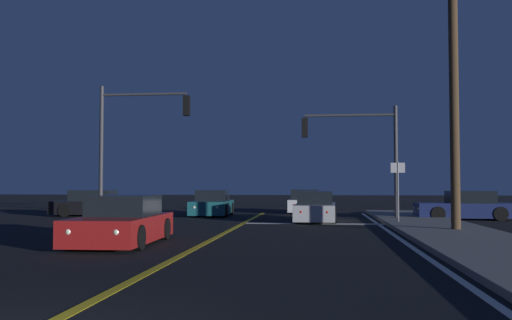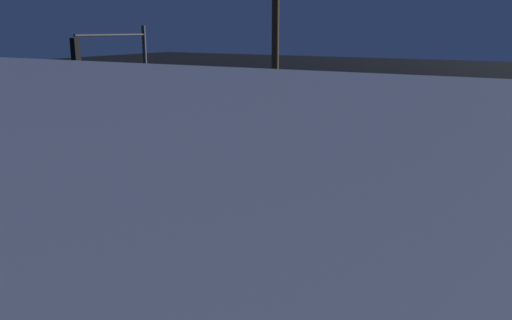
% 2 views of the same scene
% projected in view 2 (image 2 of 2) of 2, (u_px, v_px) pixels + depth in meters
% --- Properties ---
extents(sidewalk_right, '(3.20, 36.36, 0.15)m').
position_uv_depth(sidewalk_right, '(369.00, 157.00, 21.27)').
color(sidewalk_right, slate).
rests_on(sidewalk_right, ground).
extents(lane_line_center, '(0.20, 34.34, 0.01)m').
position_uv_depth(lane_line_center, '(285.00, 212.00, 15.04)').
color(lane_line_center, gold).
rests_on(lane_line_center, ground).
extents(lane_line_edge_right, '(0.16, 34.34, 0.01)m').
position_uv_depth(lane_line_edge_right, '(353.00, 169.00, 19.74)').
color(lane_line_edge_right, silver).
rests_on(lane_line_edge_right, ground).
extents(stop_bar, '(5.85, 0.50, 0.01)m').
position_uv_depth(stop_bar, '(130.00, 156.00, 21.69)').
color(stop_bar, silver).
rests_on(stop_bar, ground).
extents(car_following_oncoming_red, '(2.10, 4.50, 1.34)m').
position_uv_depth(car_following_oncoming_red, '(242.00, 217.00, 13.04)').
color(car_following_oncoming_red, maroon).
rests_on(car_following_oncoming_red, ground).
extents(car_distant_tail_navy, '(4.45, 1.83, 1.34)m').
position_uv_depth(car_distant_tail_navy, '(172.00, 112.00, 29.18)').
color(car_distant_tail_navy, navy).
rests_on(car_distant_tail_navy, ground).
extents(car_lead_oncoming_silver, '(1.91, 4.54, 1.34)m').
position_uv_depth(car_lead_oncoming_silver, '(105.00, 138.00, 22.36)').
color(car_lead_oncoming_silver, '#B2B5BA').
rests_on(car_lead_oncoming_silver, ground).
extents(traffic_signal_near_right, '(4.34, 0.28, 5.21)m').
position_uv_depth(traffic_signal_near_right, '(120.00, 64.00, 23.71)').
color(traffic_signal_near_right, '#38383D').
rests_on(traffic_signal_near_right, ground).
extents(utility_pole_right, '(1.74, 0.31, 10.60)m').
position_uv_depth(utility_pole_right, '(276.00, 19.00, 22.40)').
color(utility_pole_right, '#4C3823').
rests_on(utility_pole_right, ground).
extents(street_sign_corner, '(0.56, 0.11, 2.57)m').
position_uv_depth(street_sign_corner, '(190.00, 105.00, 23.90)').
color(street_sign_corner, slate).
rests_on(street_sign_corner, ground).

